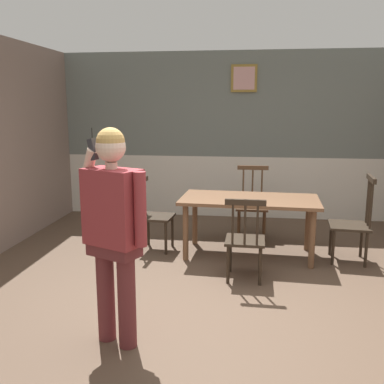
# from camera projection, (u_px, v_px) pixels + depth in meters

# --- Properties ---
(ground_plane) EXTENTS (7.81, 7.81, 0.00)m
(ground_plane) POSITION_uv_depth(u_px,v_px,m) (212.00, 310.00, 4.02)
(ground_plane) COLOR brown
(room_back_partition) EXTENTS (5.76, 0.17, 2.73)m
(room_back_partition) POSITION_uv_depth(u_px,v_px,m) (232.00, 139.00, 7.22)
(room_back_partition) COLOR slate
(room_back_partition) RESTS_ON ground_plane
(dining_table) EXTENTS (1.73, 0.93, 0.74)m
(dining_table) POSITION_uv_depth(u_px,v_px,m) (249.00, 205.00, 5.38)
(dining_table) COLOR brown
(dining_table) RESTS_ON ground_plane
(chair_near_window) EXTENTS (0.50, 0.50, 1.05)m
(chair_near_window) POSITION_uv_depth(u_px,v_px,m) (353.00, 222.00, 5.19)
(chair_near_window) COLOR #2D2319
(chair_near_window) RESTS_ON ground_plane
(chair_by_doorway) EXTENTS (0.43, 0.43, 0.92)m
(chair_by_doorway) POSITION_uv_depth(u_px,v_px,m) (245.00, 240.00, 4.63)
(chair_by_doorway) COLOR #2D2319
(chair_by_doorway) RESTS_ON ground_plane
(chair_at_table_head) EXTENTS (0.45, 0.45, 0.94)m
(chair_at_table_head) POSITION_uv_depth(u_px,v_px,m) (154.00, 215.00, 5.63)
(chair_at_table_head) COLOR #2D2319
(chair_at_table_head) RESTS_ON ground_plane
(chair_opposite_corner) EXTENTS (0.45, 0.45, 1.01)m
(chair_opposite_corner) POSITION_uv_depth(u_px,v_px,m) (252.00, 204.00, 6.20)
(chair_opposite_corner) COLOR #513823
(chair_opposite_corner) RESTS_ON ground_plane
(person_figure) EXTENTS (0.56, 0.39, 1.70)m
(person_figure) POSITION_uv_depth(u_px,v_px,m) (114.00, 223.00, 3.27)
(person_figure) COLOR brown
(person_figure) RESTS_ON ground_plane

